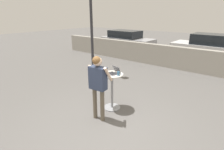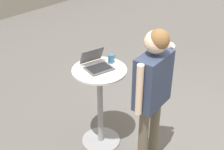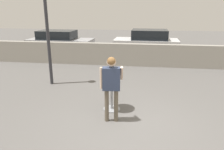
% 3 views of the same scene
% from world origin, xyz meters
% --- Properties ---
extents(ground_plane, '(50.00, 50.00, 0.00)m').
position_xyz_m(ground_plane, '(0.00, 0.00, 0.00)').
color(ground_plane, '#5B5956').
extents(pavement_kerb, '(17.08, 0.35, 1.14)m').
position_xyz_m(pavement_kerb, '(0.00, 6.15, 0.57)').
color(pavement_kerb, gray).
rests_on(pavement_kerb, ground_plane).
extents(cafe_table, '(0.64, 0.64, 1.09)m').
position_xyz_m(cafe_table, '(-0.51, 0.91, 0.64)').
color(cafe_table, gray).
rests_on(cafe_table, ground_plane).
extents(laptop, '(0.36, 0.38, 0.20)m').
position_xyz_m(laptop, '(-0.50, 0.96, 1.13)').
color(laptop, '#515156').
rests_on(laptop, cafe_table).
extents(coffee_mug, '(0.11, 0.07, 0.11)m').
position_xyz_m(coffee_mug, '(-0.29, 0.92, 1.14)').
color(coffee_mug, '#336084').
rests_on(coffee_mug, cafe_table).
extents(standing_person, '(0.59, 0.41, 1.75)m').
position_xyz_m(standing_person, '(-0.42, 0.22, 1.13)').
color(standing_person, brown).
rests_on(standing_person, ground_plane).
extents(parked_car_near_street, '(4.00, 1.88, 1.57)m').
position_xyz_m(parked_car_near_street, '(-4.73, 7.90, 0.80)').
color(parked_car_near_street, '#9E9EA3').
rests_on(parked_car_near_street, ground_plane).
extents(parked_car_further_down, '(3.86, 1.91, 1.65)m').
position_xyz_m(parked_car_further_down, '(0.58, 8.40, 0.84)').
color(parked_car_further_down, silver).
rests_on(parked_car_further_down, ground_plane).
extents(street_lamp, '(0.32, 0.32, 4.71)m').
position_xyz_m(street_lamp, '(-3.19, 2.84, 3.00)').
color(street_lamp, '#2D2D33').
rests_on(street_lamp, ground_plane).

